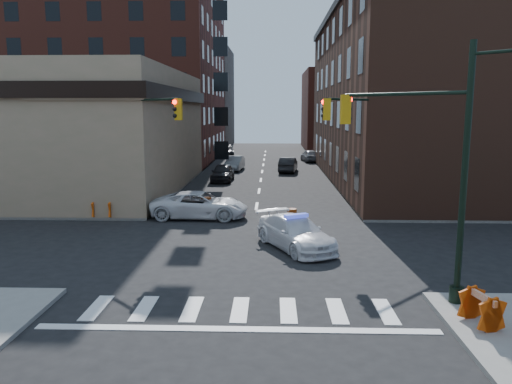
# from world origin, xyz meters

# --- Properties ---
(ground) EXTENTS (140.00, 140.00, 0.00)m
(ground) POSITION_xyz_m (0.00, 0.00, 0.00)
(ground) COLOR black
(ground) RESTS_ON ground
(sidewalk_nw) EXTENTS (34.00, 54.50, 0.15)m
(sidewalk_nw) POSITION_xyz_m (-23.00, 32.75, 0.07)
(sidewalk_nw) COLOR gray
(sidewalk_nw) RESTS_ON ground
(sidewalk_ne) EXTENTS (34.00, 54.50, 0.15)m
(sidewalk_ne) POSITION_xyz_m (23.00, 32.75, 0.07)
(sidewalk_ne) COLOR gray
(sidewalk_ne) RESTS_ON ground
(bank_building) EXTENTS (22.00, 22.00, 9.00)m
(bank_building) POSITION_xyz_m (-17.00, 16.50, 4.50)
(bank_building) COLOR #9A7F65
(bank_building) RESTS_ON ground
(apartment_block) EXTENTS (25.00, 25.00, 24.00)m
(apartment_block) POSITION_xyz_m (-18.50, 40.00, 12.00)
(apartment_block) COLOR maroon
(apartment_block) RESTS_ON ground
(commercial_row_ne) EXTENTS (14.00, 34.00, 14.00)m
(commercial_row_ne) POSITION_xyz_m (13.00, 22.50, 7.00)
(commercial_row_ne) COLOR #4F2D1F
(commercial_row_ne) RESTS_ON ground
(filler_nw) EXTENTS (20.00, 18.00, 16.00)m
(filler_nw) POSITION_xyz_m (-16.00, 62.00, 8.00)
(filler_nw) COLOR brown
(filler_nw) RESTS_ON ground
(filler_ne) EXTENTS (16.00, 16.00, 12.00)m
(filler_ne) POSITION_xyz_m (14.00, 58.00, 6.00)
(filler_ne) COLOR maroon
(filler_ne) RESTS_ON ground
(signal_pole_se) EXTENTS (5.40, 5.27, 8.00)m
(signal_pole_se) POSITION_xyz_m (6.04, -5.52, 4.61)
(signal_pole_se) COLOR black
(signal_pole_se) RESTS_ON sidewalk_se
(signal_pole_nw) EXTENTS (3.58, 3.67, 8.00)m
(signal_pole_nw) POSITION_xyz_m (-5.85, 5.34, 4.34)
(signal_pole_nw) COLOR black
(signal_pole_nw) RESTS_ON sidewalk_nw
(signal_pole_ne) EXTENTS (3.67, 3.58, 8.00)m
(signal_pole_ne) POSITION_xyz_m (5.84, 5.35, 4.34)
(signal_pole_ne) COLOR black
(signal_pole_ne) RESTS_ON sidewalk_ne
(tree_ne_near) EXTENTS (3.00, 3.00, 4.85)m
(tree_ne_near) POSITION_xyz_m (7.50, 26.00, 3.49)
(tree_ne_near) COLOR black
(tree_ne_near) RESTS_ON sidewalk_ne
(tree_ne_far) EXTENTS (3.00, 3.00, 4.85)m
(tree_ne_far) POSITION_xyz_m (7.50, 34.00, 3.49)
(tree_ne_far) COLOR black
(tree_ne_far) RESTS_ON sidewalk_ne
(police_car) EXTENTS (4.00, 5.29, 1.43)m
(police_car) POSITION_xyz_m (2.04, 0.22, 0.71)
(police_car) COLOR white
(police_car) RESTS_ON ground
(pickup) EXTENTS (5.55, 2.70, 1.52)m
(pickup) POSITION_xyz_m (-3.14, 6.37, 0.76)
(pickup) COLOR silver
(pickup) RESTS_ON ground
(parked_car_wnear) EXTENTS (1.89, 4.42, 1.49)m
(parked_car_wnear) POSITION_xyz_m (-3.29, 21.17, 0.74)
(parked_car_wnear) COLOR black
(parked_car_wnear) RESTS_ON ground
(parked_car_wfar) EXTENTS (1.90, 4.50, 1.44)m
(parked_car_wfar) POSITION_xyz_m (-2.83, 29.01, 0.72)
(parked_car_wfar) COLOR gray
(parked_car_wfar) RESTS_ON ground
(parked_car_wdeep) EXTENTS (2.37, 4.61, 1.28)m
(parked_car_wdeep) POSITION_xyz_m (-5.13, 45.65, 0.64)
(parked_car_wdeep) COLOR black
(parked_car_wdeep) RESTS_ON ground
(parked_car_enear) EXTENTS (2.09, 4.57, 1.45)m
(parked_car_enear) POSITION_xyz_m (2.57, 27.78, 0.73)
(parked_car_enear) COLOR black
(parked_car_enear) RESTS_ON ground
(parked_car_efar) EXTENTS (2.24, 4.45, 1.45)m
(parked_car_efar) POSITION_xyz_m (5.50, 37.96, 0.73)
(parked_car_efar) COLOR #93949B
(parked_car_efar) RESTS_ON ground
(pedestrian_a) EXTENTS (0.60, 0.41, 1.58)m
(pedestrian_a) POSITION_xyz_m (-7.41, 6.36, 0.94)
(pedestrian_a) COLOR black
(pedestrian_a) RESTS_ON sidewalk_nw
(pedestrian_b) EXTENTS (1.00, 0.87, 1.77)m
(pedestrian_b) POSITION_xyz_m (-11.93, 7.39, 1.03)
(pedestrian_b) COLOR black
(pedestrian_b) RESTS_ON sidewalk_nw
(pedestrian_c) EXTENTS (1.01, 1.04, 1.74)m
(pedestrian_c) POSITION_xyz_m (-13.00, 6.62, 1.02)
(pedestrian_c) COLOR #1E242D
(pedestrian_c) RESTS_ON sidewalk_nw
(barrel_road) EXTENTS (0.66, 0.66, 0.90)m
(barrel_road) POSITION_xyz_m (2.06, 4.76, 0.45)
(barrel_road) COLOR #E94C0A
(barrel_road) RESTS_ON ground
(barrel_bank) EXTENTS (0.64, 0.64, 1.10)m
(barrel_bank) POSITION_xyz_m (-2.83, 6.83, 0.55)
(barrel_bank) COLOR orange
(barrel_bank) RESTS_ON ground
(barricade_se_a) EXTENTS (0.88, 1.35, 0.93)m
(barricade_se_a) POSITION_xyz_m (6.87, -8.00, 0.61)
(barricade_se_a) COLOR #C76509
(barricade_se_a) RESTS_ON sidewalk_se
(barricade_nw_a) EXTENTS (1.13, 0.65, 0.81)m
(barricade_nw_a) POSITION_xyz_m (-6.62, 7.19, 0.55)
(barricade_nw_a) COLOR orange
(barricade_nw_a) RESTS_ON sidewalk_nw
(barricade_nw_b) EXTENTS (1.28, 0.67, 0.95)m
(barricade_nw_b) POSITION_xyz_m (-8.50, 5.70, 0.62)
(barricade_nw_b) COLOR #CE6609
(barricade_nw_b) RESTS_ON sidewalk_nw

